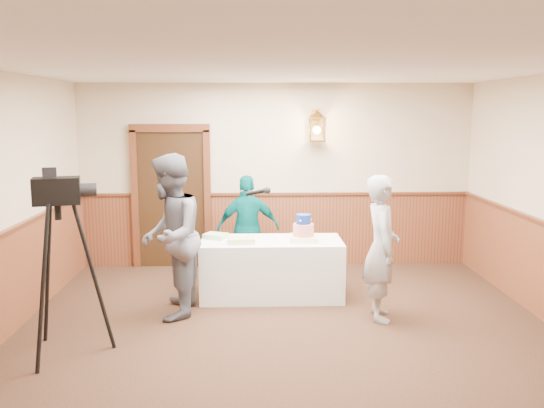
{
  "coord_description": "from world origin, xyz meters",
  "views": [
    {
      "loc": [
        -0.36,
        -5.28,
        2.38
      ],
      "look_at": [
        -0.12,
        1.7,
        1.25
      ],
      "focal_mm": 38.0,
      "sensor_mm": 36.0,
      "label": 1
    }
  ],
  "objects": [
    {
      "name": "sheet_cake_green",
      "position": [
        -0.84,
        2.02,
        0.78
      ],
      "size": [
        0.34,
        0.32,
        0.06
      ],
      "primitive_type": "cube",
      "rotation": [
        0.0,
        0.0,
        -0.43
      ],
      "color": "#9AD193",
      "rests_on": "display_table"
    },
    {
      "name": "interviewer",
      "position": [
        -1.32,
        1.23,
        0.95
      ],
      "size": [
        1.53,
        0.94,
        1.91
      ],
      "rotation": [
        0.0,
        0.0,
        -1.59
      ],
      "color": "#5B5C65",
      "rests_on": "ground"
    },
    {
      "name": "display_table",
      "position": [
        -0.12,
        1.9,
        0.38
      ],
      "size": [
        1.8,
        0.8,
        0.75
      ],
      "primitive_type": "cube",
      "color": "white",
      "rests_on": "ground"
    },
    {
      "name": "tv_camera_rig",
      "position": [
        -2.22,
        0.2,
        0.79
      ],
      "size": [
        0.69,
        0.64,
        1.76
      ],
      "rotation": [
        0.0,
        0.0,
        0.25
      ],
      "color": "black",
      "rests_on": "ground"
    },
    {
      "name": "ground",
      "position": [
        0.0,
        0.0,
        0.0
      ],
      "size": [
        7.0,
        7.0,
        0.0
      ],
      "primitive_type": "plane",
      "color": "black",
      "rests_on": "ground"
    },
    {
      "name": "assistant_p",
      "position": [
        -0.43,
        2.68,
        0.75
      ],
      "size": [
        0.91,
        0.47,
        1.5
      ],
      "primitive_type": "imported",
      "rotation": [
        0.0,
        0.0,
        3.26
      ],
      "color": "#025656",
      "rests_on": "ground"
    },
    {
      "name": "room_shell",
      "position": [
        -0.05,
        0.45,
        1.52
      ],
      "size": [
        6.02,
        7.02,
        2.81
      ],
      "color": "#C5B693",
      "rests_on": "ground"
    },
    {
      "name": "sheet_cake_yellow",
      "position": [
        -0.51,
        1.75,
        0.78
      ],
      "size": [
        0.35,
        0.29,
        0.07
      ],
      "primitive_type": "cube",
      "rotation": [
        0.0,
        0.0,
        0.14
      ],
      "color": "#D6C580",
      "rests_on": "display_table"
    },
    {
      "name": "tiered_cake",
      "position": [
        0.28,
        1.85,
        0.88
      ],
      "size": [
        0.35,
        0.35,
        0.34
      ],
      "rotation": [
        0.0,
        0.0,
        -0.08
      ],
      "color": "#FFF6C4",
      "rests_on": "display_table"
    },
    {
      "name": "baker",
      "position": [
        1.11,
        1.08,
        0.84
      ],
      "size": [
        0.44,
        0.63,
        1.68
      ],
      "primitive_type": "imported",
      "rotation": [
        0.0,
        0.0,
        1.51
      ],
      "color": "#9D9EA3",
      "rests_on": "ground"
    }
  ]
}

